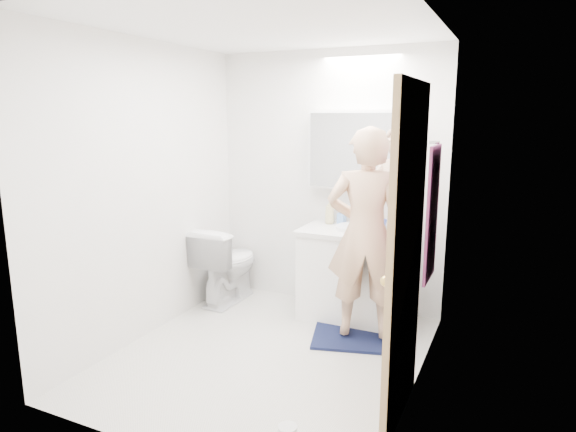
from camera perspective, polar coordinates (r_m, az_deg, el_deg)
The scene contains 22 objects.
floor at distance 3.97m, azimuth -2.27°, elevation -15.65°, with size 2.50×2.50×0.00m, color silver.
ceiling at distance 3.58m, azimuth -2.59°, elevation 20.99°, with size 2.50×2.50×0.00m, color white.
wall_back at distance 4.71m, azimuth 4.61°, elevation 4.04°, with size 2.50×2.50×0.00m, color white.
wall_front at distance 2.56m, azimuth -15.42°, elevation -2.69°, with size 2.50×2.50×0.00m, color white.
wall_left at distance 4.20m, azimuth -15.88°, elevation 2.72°, with size 2.50×2.50×0.00m, color white.
wall_right at distance 3.23m, azimuth 15.16°, elevation 0.23°, with size 2.50×2.50×0.00m, color white.
vanity_cabinet at distance 4.52m, azimuth 7.56°, elevation -6.92°, with size 0.90×0.55×0.78m, color white.
countertop at distance 4.40m, azimuth 7.70°, elevation -1.85°, with size 0.95×0.58×0.04m, color silver.
sink_basin at distance 4.42m, azimuth 7.83°, elevation -1.33°, with size 0.36×0.36×0.03m, color white.
faucet at distance 4.59m, azimuth 8.56°, elevation -0.06°, with size 0.02×0.02×0.16m, color silver.
medicine_cabinet at distance 4.52m, azimuth 7.93°, elevation 7.47°, with size 0.88×0.14×0.70m, color white.
mirror_panel at distance 4.44m, azimuth 7.64°, elevation 7.41°, with size 0.84×0.01×0.66m, color silver.
toilet at distance 4.92m, azimuth -6.98°, elevation -5.45°, with size 0.43×0.75×0.76m, color white.
bath_rug at distance 4.26m, azimuth 8.50°, elevation -13.59°, with size 0.80×0.55×0.02m, color #12143A.
person at distance 3.97m, azimuth 8.88°, elevation -2.04°, with size 0.61×0.40×1.68m, color #D9A982.
door at distance 2.95m, azimuth 13.36°, elevation -4.76°, with size 0.04×0.80×2.00m, color #A48452.
door_knob at distance 2.69m, azimuth 11.14°, elevation -7.36°, with size 0.06×0.06×0.06m, color gold.
towel at distance 3.79m, azimuth 16.22°, elevation 0.25°, with size 0.02×0.42×1.00m, color #121B3A.
towel_hook at distance 3.73m, azimuth 16.47°, elevation 8.12°, with size 0.02×0.02×0.07m, color silver.
soap_bottle_a at distance 4.61m, azimuth 4.82°, elevation 0.55°, with size 0.09×0.09×0.23m, color tan.
soap_bottle_b at distance 4.61m, azimuth 6.18°, elevation 0.00°, with size 0.07×0.07×0.15m, color #628ED2.
toothbrush_cup at distance 4.49m, azimuth 10.73°, elevation -0.89°, with size 0.09×0.09×0.08m, color #4157C3.
Camera 1 is at (1.63, -3.13, 1.81)m, focal length 30.97 mm.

